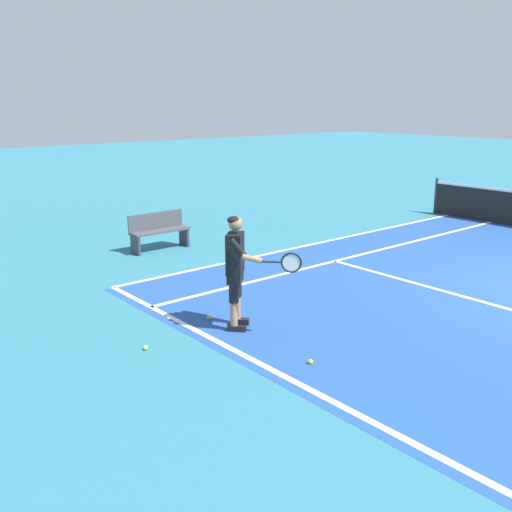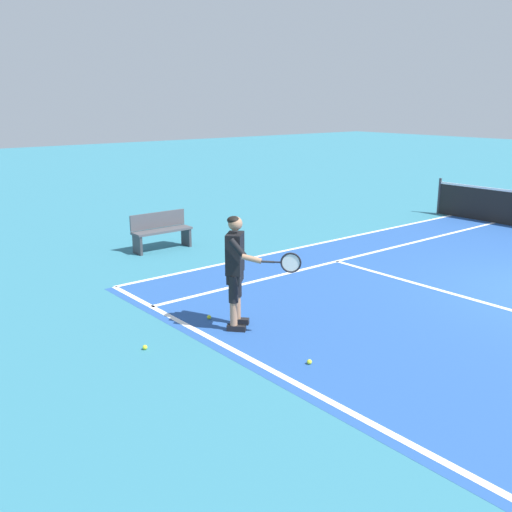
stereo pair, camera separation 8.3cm
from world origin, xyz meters
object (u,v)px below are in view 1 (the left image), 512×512
object	(u,v)px
tennis_ball_by_baseline	(310,362)
tennis_ball_near_feet	(146,348)
tennis_ball_mid_court	(209,317)
tennis_player	(237,265)
courtside_bench	(159,230)

from	to	relation	value
tennis_ball_by_baseline	tennis_ball_near_feet	bearing A→B (deg)	-140.96
tennis_ball_by_baseline	tennis_ball_mid_court	xyz separation A→B (m)	(-2.16, -0.08, 0.00)
tennis_player	tennis_ball_near_feet	size ratio (longest dim) A/B	25.95
tennis_ball_mid_court	courtside_bench	distance (m)	4.69
tennis_ball_by_baseline	tennis_ball_mid_court	distance (m)	2.17
courtside_bench	tennis_ball_by_baseline	bearing A→B (deg)	-13.90
tennis_player	tennis_ball_by_baseline	distance (m)	1.87
tennis_ball_mid_court	tennis_ball_by_baseline	bearing A→B (deg)	2.20
tennis_ball_near_feet	courtside_bench	bearing A→B (deg)	147.33
tennis_ball_by_baseline	courtside_bench	size ratio (longest dim) A/B	0.05
tennis_ball_near_feet	tennis_ball_mid_court	size ratio (longest dim) A/B	1.00
tennis_ball_near_feet	courtside_bench	world-z (taller)	courtside_bench
tennis_player	courtside_bench	xyz separation A→B (m)	(-4.91, 1.57, -0.54)
tennis_player	tennis_ball_by_baseline	xyz separation A→B (m)	(1.60, -0.05, -0.96)
tennis_ball_near_feet	tennis_ball_mid_court	xyz separation A→B (m)	(-0.40, 1.35, 0.00)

